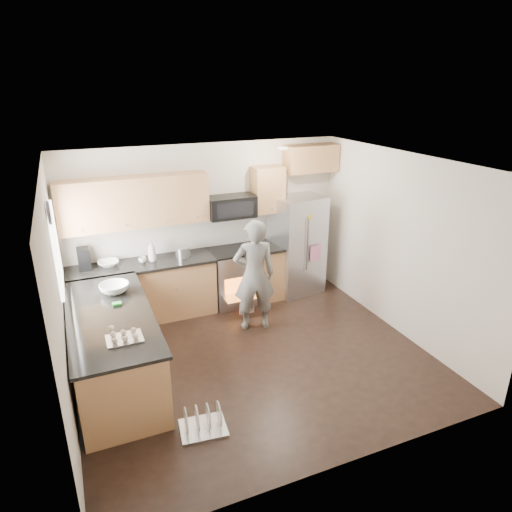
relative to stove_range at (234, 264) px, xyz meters
name	(u,v)px	position (x,y,z in m)	size (l,w,h in m)	color
ground	(255,358)	(-0.35, -1.69, -0.68)	(4.50, 4.50, 0.00)	black
room_shell	(251,241)	(-0.39, -1.68, 1.00)	(4.54, 4.04, 2.62)	beige
back_cabinet_run	(176,255)	(-0.94, 0.05, 0.29)	(4.45, 0.64, 2.50)	#9F743F
peninsula	(114,347)	(-2.10, -1.44, -0.21)	(0.96, 2.36, 1.04)	#9F743F
stove_range	(234,264)	(0.00, 0.00, 0.00)	(0.76, 0.97, 1.79)	#B7B7BC
refrigerator	(297,245)	(1.15, 0.01, 0.17)	(0.93, 0.78, 1.69)	#B7B7BC
person	(254,275)	(-0.03, -0.91, 0.17)	(0.62, 0.40, 1.69)	slate
dish_rack	(203,423)	(-1.37, -2.71, -0.60)	(0.53, 0.44, 0.30)	#B7B7BC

